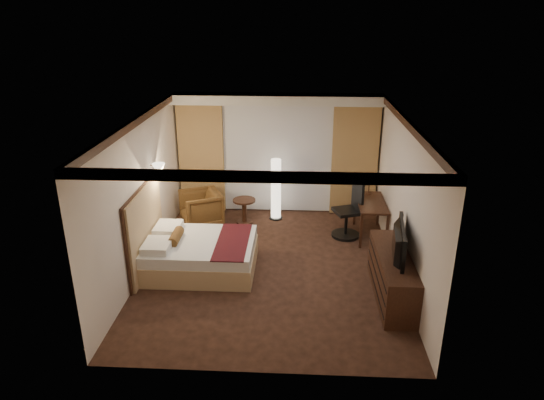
# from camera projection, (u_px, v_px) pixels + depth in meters

# --- Properties ---
(floor) EXTENTS (4.50, 5.50, 0.01)m
(floor) POSITION_uv_depth(u_px,v_px,m) (271.00, 267.00, 8.78)
(floor) COLOR black
(floor) RESTS_ON ground
(ceiling) EXTENTS (4.50, 5.50, 0.01)m
(ceiling) POSITION_uv_depth(u_px,v_px,m) (271.00, 119.00, 7.79)
(ceiling) COLOR white
(ceiling) RESTS_ON back_wall
(back_wall) EXTENTS (4.50, 0.02, 2.70)m
(back_wall) POSITION_uv_depth(u_px,v_px,m) (278.00, 153.00, 10.84)
(back_wall) COLOR #F0E0CF
(back_wall) RESTS_ON floor
(left_wall) EXTENTS (0.02, 5.50, 2.70)m
(left_wall) POSITION_uv_depth(u_px,v_px,m) (141.00, 195.00, 8.40)
(left_wall) COLOR #F0E0CF
(left_wall) RESTS_ON floor
(right_wall) EXTENTS (0.02, 5.50, 2.70)m
(right_wall) POSITION_uv_depth(u_px,v_px,m) (404.00, 200.00, 8.17)
(right_wall) COLOR #F0E0CF
(right_wall) RESTS_ON floor
(crown_molding) EXTENTS (4.50, 5.50, 0.12)m
(crown_molding) POSITION_uv_depth(u_px,v_px,m) (271.00, 123.00, 7.81)
(crown_molding) COLOR black
(crown_molding) RESTS_ON ceiling
(soffit) EXTENTS (4.50, 0.50, 0.20)m
(soffit) POSITION_uv_depth(u_px,v_px,m) (277.00, 99.00, 10.15)
(soffit) COLOR white
(soffit) RESTS_ON ceiling
(curtain_sheer) EXTENTS (2.48, 0.04, 2.45)m
(curtain_sheer) POSITION_uv_depth(u_px,v_px,m) (278.00, 159.00, 10.80)
(curtain_sheer) COLOR silver
(curtain_sheer) RESTS_ON back_wall
(curtain_left_drape) EXTENTS (1.00, 0.14, 2.45)m
(curtain_left_drape) POSITION_uv_depth(u_px,v_px,m) (202.00, 158.00, 10.83)
(curtain_left_drape) COLOR tan
(curtain_left_drape) RESTS_ON back_wall
(curtain_right_drape) EXTENTS (1.00, 0.14, 2.45)m
(curtain_right_drape) POSITION_uv_depth(u_px,v_px,m) (354.00, 161.00, 10.66)
(curtain_right_drape) COLOR tan
(curtain_right_drape) RESTS_ON back_wall
(wall_sconce) EXTENTS (0.24, 0.24, 0.24)m
(wall_sconce) POSITION_uv_depth(u_px,v_px,m) (159.00, 169.00, 8.87)
(wall_sconce) COLOR white
(wall_sconce) RESTS_ON left_wall
(bed) EXTENTS (1.91, 1.49, 0.56)m
(bed) POSITION_uv_depth(u_px,v_px,m) (201.00, 255.00, 8.63)
(bed) COLOR white
(bed) RESTS_ON floor
(headboard) EXTENTS (0.12, 1.79, 1.50)m
(headboard) POSITION_uv_depth(u_px,v_px,m) (145.00, 229.00, 8.50)
(headboard) COLOR tan
(headboard) RESTS_ON floor
(armchair) EXTENTS (1.02, 1.04, 0.82)m
(armchair) POSITION_uv_depth(u_px,v_px,m) (201.00, 207.00, 10.39)
(armchair) COLOR #4E3217
(armchair) RESTS_ON floor
(side_table) EXTENTS (0.49, 0.49, 0.54)m
(side_table) POSITION_uv_depth(u_px,v_px,m) (244.00, 211.00, 10.53)
(side_table) COLOR black
(side_table) RESTS_ON floor
(floor_lamp) EXTENTS (0.29, 0.29, 1.39)m
(floor_lamp) POSITION_uv_depth(u_px,v_px,m) (276.00, 189.00, 10.58)
(floor_lamp) COLOR white
(floor_lamp) RESTS_ON floor
(desk) EXTENTS (0.55, 1.23, 0.75)m
(desk) POSITION_uv_depth(u_px,v_px,m) (370.00, 219.00, 9.87)
(desk) COLOR black
(desk) RESTS_ON floor
(desk_lamp) EXTENTS (0.18, 0.18, 0.34)m
(desk_lamp) POSITION_uv_depth(u_px,v_px,m) (369.00, 186.00, 10.10)
(desk_lamp) COLOR #FFD899
(desk_lamp) RESTS_ON desk
(office_chair) EXTENTS (0.74, 0.74, 1.20)m
(office_chair) POSITION_uv_depth(u_px,v_px,m) (347.00, 209.00, 9.77)
(office_chair) COLOR black
(office_chair) RESTS_ON floor
(dresser) EXTENTS (0.50, 1.90, 0.74)m
(dresser) POSITION_uv_depth(u_px,v_px,m) (392.00, 276.00, 7.77)
(dresser) COLOR black
(dresser) RESTS_ON floor
(television) EXTENTS (0.82, 1.23, 0.15)m
(television) POSITION_uv_depth(u_px,v_px,m) (394.00, 236.00, 7.51)
(television) COLOR black
(television) RESTS_ON dresser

